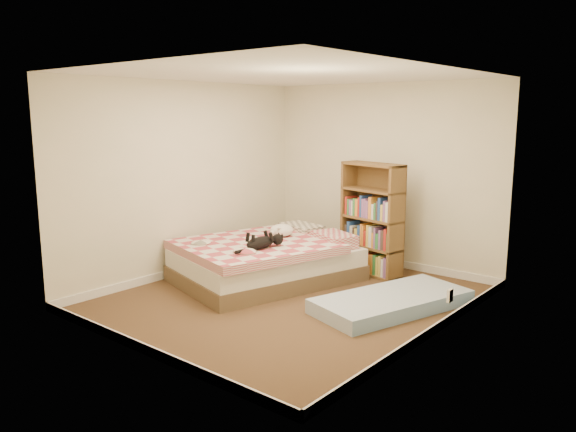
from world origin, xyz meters
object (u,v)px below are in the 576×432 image
Objects in this scene: bookshelf at (372,233)px; black_cat at (263,242)px; bed at (268,260)px; floor_mattress at (392,302)px; white_dog at (282,230)px.

black_cat is (-0.62, -1.46, 0.04)m from bookshelf.
black_cat is (0.23, -0.36, 0.33)m from bed.
bookshelf reaches higher than floor_mattress.
black_cat is at bearing -41.88° from bed.
black_cat is at bearing -101.14° from bookshelf.
black_cat is 1.66× the size of white_dog.
bookshelf is 1.59m from black_cat.
bookshelf reaches higher than black_cat.
bed is 1.41× the size of floor_mattress.
bookshelf is 0.84× the size of floor_mattress.
floor_mattress is 1.66m from black_cat.
bed is at bearing -115.67° from bookshelf.
bed is 1.68× the size of bookshelf.
bookshelf is (0.85, 1.10, 0.28)m from bed.
floor_mattress is 3.95× the size of white_dog.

